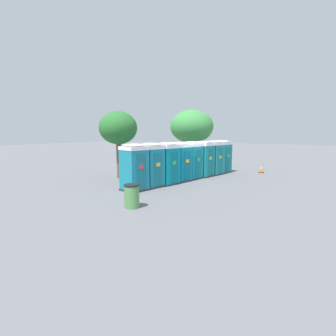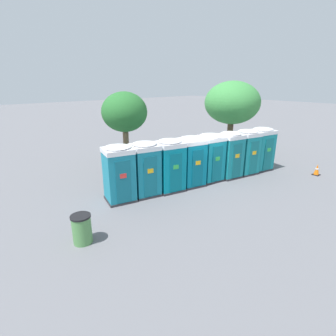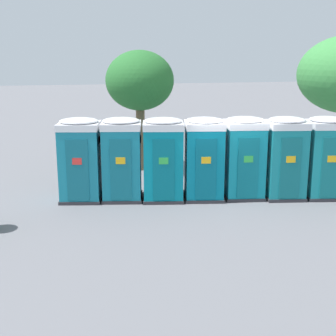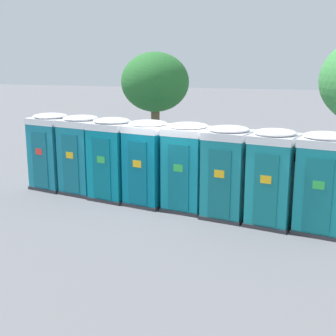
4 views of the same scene
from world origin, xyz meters
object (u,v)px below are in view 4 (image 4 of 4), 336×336
at_px(portapotty_0, 52,151).
at_px(portapotty_3, 148,162).
at_px(portapotty_2, 113,158).
at_px(portapotty_7, 323,182).
at_px(portapotty_4, 187,166).
at_px(portapotty_5, 227,172).
at_px(portapotty_1, 82,154).
at_px(street_tree_1, 155,83).
at_px(portapotty_6, 273,177).

height_order(portapotty_0, portapotty_3, same).
height_order(portapotty_0, portapotty_2, same).
bearing_deg(portapotty_7, portapotty_4, 169.06).
xyz_separation_m(portapotty_5, portapotty_7, (2.48, -0.39, -0.00)).
relative_size(portapotty_1, street_tree_1, 0.56).
height_order(portapotty_5, street_tree_1, street_tree_1).
xyz_separation_m(portapotty_0, portapotty_7, (8.65, -1.61, -0.00)).
relative_size(portapotty_3, portapotty_7, 1.00).
xyz_separation_m(portapotty_6, street_tree_1, (-4.93, 4.88, 2.12)).
distance_m(portapotty_5, portapotty_6, 1.26).
xyz_separation_m(portapotty_4, street_tree_1, (-2.47, 4.33, 2.12)).
xyz_separation_m(portapotty_1, portapotty_6, (6.16, -1.23, 0.00)).
bearing_deg(portapotty_6, portapotty_5, 169.22).
xyz_separation_m(portapotty_2, portapotty_3, (1.24, -0.21, 0.00)).
xyz_separation_m(portapotty_1, portapotty_3, (2.46, -0.52, 0.00)).
distance_m(portapotty_1, street_tree_1, 4.40).
xyz_separation_m(portapotty_0, portapotty_5, (6.17, -1.22, 0.00)).
bearing_deg(street_tree_1, portapotty_1, -108.74).
relative_size(portapotty_0, portapotty_6, 1.00).
bearing_deg(portapotty_4, portapotty_2, 171.78).
xyz_separation_m(portapotty_5, portapotty_6, (1.23, -0.24, 0.00)).
height_order(portapotty_2, portapotty_5, same).
relative_size(portapotty_2, portapotty_7, 1.00).
height_order(portapotty_3, portapotty_5, same).
bearing_deg(portapotty_4, portapotty_3, 173.07).
xyz_separation_m(portapotty_0, portapotty_4, (4.95, -0.90, 0.00)).
bearing_deg(portapotty_3, street_tree_1, 106.31).
relative_size(portapotty_2, portapotty_5, 1.00).
xyz_separation_m(portapotty_0, street_tree_1, (2.48, 3.43, 2.12)).
bearing_deg(portapotty_2, portapotty_3, -9.51).
relative_size(portapotty_3, street_tree_1, 0.56).
bearing_deg(portapotty_2, portapotty_6, -10.51).
xyz_separation_m(portapotty_3, portapotty_6, (3.70, -0.71, 0.00)).
height_order(portapotty_1, portapotty_5, same).
bearing_deg(portapotty_2, portapotty_7, -9.85).
height_order(portapotty_0, portapotty_4, same).
bearing_deg(portapotty_1, portapotty_2, -14.47).
relative_size(portapotty_0, portapotty_5, 1.00).
xyz_separation_m(portapotty_1, portapotty_4, (3.71, -0.67, 0.00)).
relative_size(portapotty_1, portapotty_2, 1.00).
distance_m(portapotty_2, portapotty_3, 1.26).
distance_m(portapotty_4, portapotty_7, 3.77).
height_order(portapotty_4, street_tree_1, street_tree_1).
relative_size(portapotty_0, portapotty_3, 1.00).
height_order(portapotty_1, portapotty_7, same).
bearing_deg(street_tree_1, portapotty_0, -125.82).
bearing_deg(portapotty_3, portapotty_2, 170.49).
distance_m(portapotty_2, street_tree_1, 4.50).
xyz_separation_m(portapotty_2, portapotty_6, (4.94, -0.92, 0.00)).
relative_size(portapotty_0, street_tree_1, 0.56).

